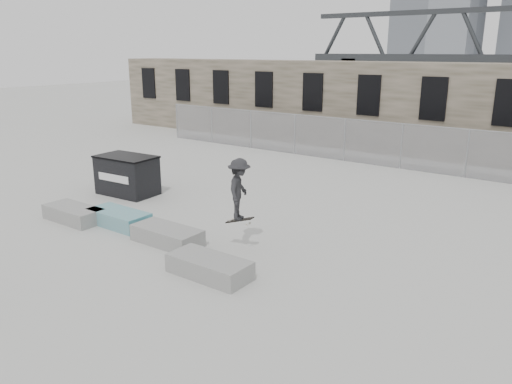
% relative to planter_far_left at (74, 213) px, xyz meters
% --- Properties ---
extents(ground, '(120.00, 120.00, 0.00)m').
position_rel_planter_far_left_xyz_m(ground, '(2.80, 0.25, -0.24)').
color(ground, '#B0B0AB').
rests_on(ground, ground).
extents(stone_wall, '(36.00, 2.58, 4.50)m').
position_rel_planter_far_left_xyz_m(stone_wall, '(2.80, 16.49, 2.01)').
color(stone_wall, brown).
rests_on(stone_wall, ground).
extents(chainlink_fence, '(22.06, 0.06, 2.02)m').
position_rel_planter_far_left_xyz_m(chainlink_fence, '(2.80, 12.75, 0.79)').
color(chainlink_fence, gray).
rests_on(chainlink_fence, ground).
extents(planter_far_left, '(2.00, 0.90, 0.45)m').
position_rel_planter_far_left_xyz_m(planter_far_left, '(0.00, 0.00, 0.00)').
color(planter_far_left, '#989895').
rests_on(planter_far_left, ground).
extents(planter_center_left, '(2.00, 0.90, 0.45)m').
position_rel_planter_far_left_xyz_m(planter_center_left, '(1.46, 0.54, 0.00)').
color(planter_center_left, teal).
rests_on(planter_center_left, ground).
extents(planter_center_right, '(2.00, 0.90, 0.45)m').
position_rel_planter_far_left_xyz_m(planter_center_right, '(3.68, 0.38, 0.00)').
color(planter_center_right, '#989895').
rests_on(planter_center_right, ground).
extents(planter_offset, '(2.00, 0.90, 0.45)m').
position_rel_planter_far_left_xyz_m(planter_offset, '(5.96, -0.49, 0.00)').
color(planter_offset, '#989895').
rests_on(planter_offset, ground).
extents(dumpster, '(2.24, 1.46, 1.42)m').
position_rel_planter_far_left_xyz_m(dumpster, '(-0.99, 2.95, 0.47)').
color(dumpster, black).
rests_on(dumpster, ground).
extents(skateboarder, '(0.96, 1.19, 1.77)m').
position_rel_planter_far_left_xyz_m(skateboarder, '(5.53, 1.23, 1.39)').
color(skateboarder, '#252528').
rests_on(skateboarder, ground).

